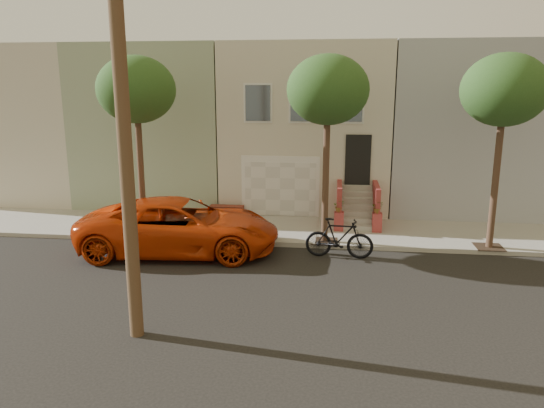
# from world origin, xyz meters

# --- Properties ---
(ground) EXTENTS (90.00, 90.00, 0.00)m
(ground) POSITION_xyz_m (0.00, 0.00, 0.00)
(ground) COLOR black
(ground) RESTS_ON ground
(sidewalk) EXTENTS (40.00, 3.70, 0.15)m
(sidewalk) POSITION_xyz_m (0.00, 5.35, 0.07)
(sidewalk) COLOR #9C9A8E
(sidewalk) RESTS_ON ground
(house_row) EXTENTS (33.10, 11.70, 7.00)m
(house_row) POSITION_xyz_m (0.00, 11.19, 3.64)
(house_row) COLOR #BBB4A0
(house_row) RESTS_ON sidewalk
(tree_left) EXTENTS (2.70, 2.57, 6.30)m
(tree_left) POSITION_xyz_m (-5.50, 3.90, 5.26)
(tree_left) COLOR #2D2116
(tree_left) RESTS_ON sidewalk
(tree_mid) EXTENTS (2.70, 2.57, 6.30)m
(tree_mid) POSITION_xyz_m (1.00, 3.90, 5.26)
(tree_mid) COLOR #2D2116
(tree_mid) RESTS_ON sidewalk
(tree_right) EXTENTS (2.70, 2.57, 6.30)m
(tree_right) POSITION_xyz_m (6.50, 3.90, 5.26)
(tree_right) COLOR #2D2116
(tree_right) RESTS_ON sidewalk
(pickup_truck) EXTENTS (6.75, 3.59, 1.81)m
(pickup_truck) POSITION_xyz_m (-3.72, 2.53, 0.90)
(pickup_truck) COLOR #BD3208
(pickup_truck) RESTS_ON ground
(motorcycle) EXTENTS (2.21, 0.76, 1.31)m
(motorcycle) POSITION_xyz_m (1.50, 2.65, 0.65)
(motorcycle) COLOR black
(motorcycle) RESTS_ON ground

